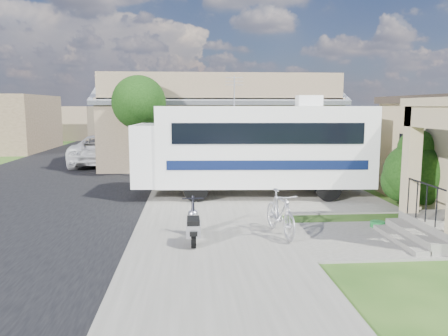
{
  "coord_description": "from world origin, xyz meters",
  "views": [
    {
      "loc": [
        -1.55,
        -10.88,
        3.2
      ],
      "look_at": [
        -0.5,
        2.5,
        1.3
      ],
      "focal_mm": 35.0,
      "sensor_mm": 36.0,
      "label": 1
    }
  ],
  "objects": [
    {
      "name": "street_tree_c",
      "position": [
        -3.7,
        28.05,
        3.1
      ],
      "size": [
        2.44,
        2.4,
        4.42
      ],
      "color": "#301E15",
      "rests_on": "ground"
    },
    {
      "name": "motorhome",
      "position": [
        0.75,
        4.44,
        1.8
      ],
      "size": [
        8.34,
        3.07,
        4.2
      ],
      "rotation": [
        0.0,
        0.0,
        -0.06
      ],
      "color": "white",
      "rests_on": "ground"
    },
    {
      "name": "street_tree_a",
      "position": [
        -3.7,
        9.05,
        3.25
      ],
      "size": [
        2.44,
        2.4,
        4.58
      ],
      "color": "#301E15",
      "rests_on": "ground"
    },
    {
      "name": "bicycle",
      "position": [
        0.64,
        -0.61,
        0.55
      ],
      "size": [
        0.83,
        1.91,
        1.11
      ],
      "primitive_type": "imported",
      "rotation": [
        0.0,
        0.0,
        0.17
      ],
      "color": "#B8B7BF",
      "rests_on": "ground"
    },
    {
      "name": "scooter",
      "position": [
        -1.49,
        -1.03,
        0.44
      ],
      "size": [
        0.52,
        1.47,
        0.97
      ],
      "rotation": [
        0.0,
        0.0,
        0.0
      ],
      "color": "black",
      "rests_on": "ground"
    },
    {
      "name": "warehouse",
      "position": [
        0.0,
        13.97,
        1.99
      ],
      "size": [
        12.5,
        8.4,
        5.04
      ],
      "color": "#756149",
      "rests_on": "ground"
    },
    {
      "name": "walk_slab",
      "position": [
        3.0,
        -1.0,
        0.03
      ],
      "size": [
        4.0,
        3.0,
        0.05
      ],
      "primitive_type": "cube",
      "color": "#65635A",
      "rests_on": "ground"
    },
    {
      "name": "street_tree_b",
      "position": [
        -3.7,
        19.05,
        3.39
      ],
      "size": [
        2.44,
        2.4,
        4.73
      ],
      "color": "#301E15",
      "rests_on": "ground"
    },
    {
      "name": "van",
      "position": [
        -6.39,
        19.64,
        0.82
      ],
      "size": [
        2.71,
        5.82,
        1.65
      ],
      "primitive_type": "imported",
      "rotation": [
        0.0,
        0.0,
        -0.07
      ],
      "color": "white",
      "rests_on": "ground"
    },
    {
      "name": "pickup_truck",
      "position": [
        -6.29,
        13.57,
        0.83
      ],
      "size": [
        2.79,
        5.99,
        1.66
      ],
      "primitive_type": "imported",
      "rotation": [
        0.0,
        0.0,
        3.14
      ],
      "color": "white",
      "rests_on": "ground"
    },
    {
      "name": "sidewalk_slab",
      "position": [
        -1.0,
        10.0,
        0.03
      ],
      "size": [
        4.0,
        80.0,
        0.06
      ],
      "primitive_type": "cube",
      "color": "#65635A",
      "rests_on": "ground"
    },
    {
      "name": "driveway_slab",
      "position": [
        1.5,
        4.5,
        0.03
      ],
      "size": [
        7.0,
        6.0,
        0.05
      ],
      "primitive_type": "cube",
      "color": "#65635A",
      "rests_on": "ground"
    },
    {
      "name": "shrub",
      "position": [
        5.3,
        1.72,
        1.29
      ],
      "size": [
        2.05,
        1.96,
        2.52
      ],
      "color": "#301E15",
      "rests_on": "ground"
    },
    {
      "name": "street_slab",
      "position": [
        -7.5,
        10.0,
        0.01
      ],
      "size": [
        9.0,
        80.0,
        0.02
      ],
      "primitive_type": "cube",
      "color": "black",
      "rests_on": "ground"
    },
    {
      "name": "ground",
      "position": [
        0.0,
        0.0,
        0.0
      ],
      "size": [
        120.0,
        120.0,
        0.0
      ],
      "primitive_type": "plane",
      "color": "#1B3D10"
    },
    {
      "name": "distant_bldg_near",
      "position": [
        -15.0,
        34.0,
        1.6
      ],
      "size": [
        8.0,
        7.0,
        3.2
      ],
      "primitive_type": "cube",
      "color": "#756149",
      "rests_on": "ground"
    },
    {
      "name": "garden_hose",
      "position": [
        3.36,
        -0.06,
        0.08
      ],
      "size": [
        0.38,
        0.38,
        0.17
      ],
      "primitive_type": "cylinder",
      "color": "#156D2A",
      "rests_on": "ground"
    }
  ]
}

